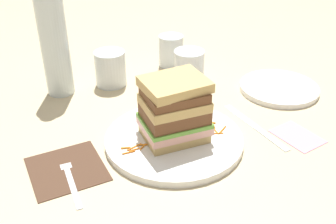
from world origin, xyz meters
The scene contains 24 objects.
ground_plane centered at (0.00, 0.00, 0.00)m, with size 3.00×3.00×0.00m, color #C6B289.
main_plate centered at (0.01, -0.03, 0.01)m, with size 0.27×0.27×0.01m, color white.
sandwich centered at (0.01, -0.03, 0.07)m, with size 0.13×0.11×0.12m.
carrot_shred_0 centered at (-0.08, -0.04, 0.02)m, with size 0.00×0.00×0.02m, color orange.
carrot_shred_1 centered at (-0.09, -0.04, 0.02)m, with size 0.00×0.00×0.02m, color orange.
carrot_shred_2 centered at (-0.06, -0.04, 0.02)m, with size 0.00×0.00×0.02m, color orange.
carrot_shred_3 centered at (-0.07, -0.03, 0.02)m, with size 0.00×0.00×0.03m, color orange.
carrot_shred_4 centered at (-0.09, -0.03, 0.02)m, with size 0.00×0.00×0.02m, color orange.
carrot_shred_5 centered at (-0.05, -0.03, 0.02)m, with size 0.00×0.00×0.03m, color orange.
carrot_shred_6 centered at (0.10, -0.05, 0.02)m, with size 0.00×0.00×0.02m, color orange.
carrot_shred_7 centered at (0.09, -0.05, 0.02)m, with size 0.00×0.00×0.03m, color orange.
carrot_shred_8 centered at (0.09, -0.03, 0.02)m, with size 0.00×0.00×0.02m, color orange.
carrot_shred_9 centered at (0.09, -0.03, 0.02)m, with size 0.00×0.00×0.02m, color orange.
carrot_shred_10 centered at (0.10, -0.01, 0.02)m, with size 0.00×0.00×0.03m, color orange.
carrot_shred_11 centered at (0.11, -0.05, 0.02)m, with size 0.00×0.00×0.03m, color orange.
napkin_dark centered at (-0.20, -0.03, 0.00)m, with size 0.13×0.13×0.00m, color #4C3323.
fork centered at (-0.20, -0.05, 0.00)m, with size 0.02×0.17×0.00m.
knife centered at (0.19, -0.05, 0.00)m, with size 0.04×0.20×0.00m.
juice_glass centered at (0.14, 0.18, 0.04)m, with size 0.07×0.07×0.10m.
water_bottle centered at (-0.15, 0.28, 0.14)m, with size 0.06×0.06×0.30m.
empty_tumbler_0 centered at (-0.03, 0.27, 0.04)m, with size 0.08×0.08×0.09m, color silver.
empty_tumbler_1 centered at (0.15, 0.32, 0.04)m, with size 0.07×0.07×0.09m, color silver.
side_plate centered at (0.34, 0.07, 0.01)m, with size 0.19×0.19×0.01m, color white.
napkin_pink centered at (0.25, -0.11, 0.00)m, with size 0.07×0.10×0.00m, color pink.
Camera 1 is at (-0.26, -0.62, 0.46)m, focal length 42.91 mm.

